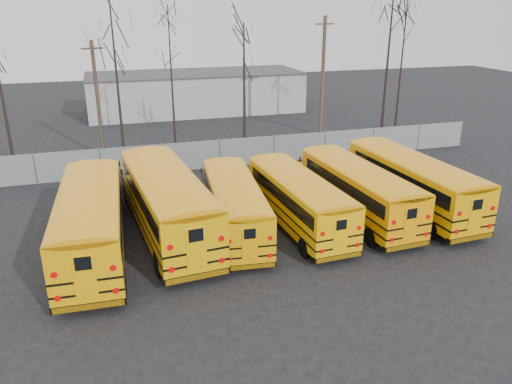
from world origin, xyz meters
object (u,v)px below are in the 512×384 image
object	(u,v)px
bus_b	(166,198)
utility_pole_right	(323,76)
bus_e	(356,186)
bus_f	(410,178)
utility_pole_left	(98,100)
bus_d	(297,196)
bus_c	(234,201)
bus_a	(91,216)

from	to	relation	value
bus_b	utility_pole_right	size ratio (longest dim) A/B	1.23
bus_e	bus_f	bearing A→B (deg)	-2.01
bus_f	utility_pole_left	bearing A→B (deg)	133.41
bus_d	bus_f	world-z (taller)	bus_f
bus_c	utility_pole_left	bearing A→B (deg)	117.62
bus_d	bus_f	bearing A→B (deg)	-0.88
bus_e	utility_pole_left	distance (m)	20.10
bus_f	utility_pole_left	distance (m)	22.29
bus_e	bus_b	bearing A→B (deg)	173.11
utility_pole_left	bus_a	bearing A→B (deg)	-106.01
bus_b	bus_e	distance (m)	9.94
bus_b	bus_f	world-z (taller)	bus_b
bus_d	bus_e	xyz separation A→B (m)	(3.44, 0.22, 0.07)
utility_pole_left	bus_e	bearing A→B (deg)	-63.87
bus_c	bus_d	world-z (taller)	bus_d
utility_pole_right	bus_e	bearing A→B (deg)	-120.25
bus_a	utility_pole_left	bearing A→B (deg)	89.81
bus_c	bus_f	xyz separation A→B (m)	(9.99, 0.04, 0.19)
bus_b	bus_d	world-z (taller)	bus_b
bus_d	utility_pole_right	bearing A→B (deg)	59.38
bus_b	utility_pole_right	xyz separation A→B (m)	(15.53, 16.71, 3.13)
bus_f	utility_pole_left	size ratio (longest dim) A/B	1.33
bus_b	bus_f	size ratio (longest dim) A/B	1.09
bus_b	bus_d	size ratio (longest dim) A/B	1.19
bus_c	utility_pole_right	world-z (taller)	utility_pole_right
bus_f	utility_pole_left	world-z (taller)	utility_pole_left
bus_a	bus_c	size ratio (longest dim) A/B	1.15
bus_d	bus_e	distance (m)	3.45
bus_e	bus_f	world-z (taller)	bus_f
bus_a	bus_f	distance (m)	16.72
bus_b	bus_f	bearing A→B (deg)	-7.77
bus_f	bus_c	bearing A→B (deg)	177.08
bus_f	utility_pole_right	size ratio (longest dim) A/B	1.14
bus_a	utility_pole_right	bearing A→B (deg)	45.25
bus_b	bus_e	bearing A→B (deg)	-8.99
bus_b	bus_e	xyz separation A→B (m)	(9.92, -0.62, -0.24)
bus_a	bus_b	bearing A→B (deg)	19.90
bus_e	utility_pole_left	bearing A→B (deg)	126.57
bus_f	utility_pole_right	bearing A→B (deg)	79.25
bus_f	bus_b	bearing A→B (deg)	174.46
bus_e	utility_pole_left	size ratio (longest dim) A/B	1.26
bus_d	bus_f	distance (m)	6.76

